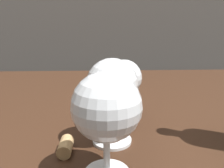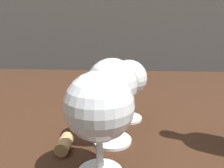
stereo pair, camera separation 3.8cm
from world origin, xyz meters
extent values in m
cube|color=#382114|center=(0.00, 0.00, 0.74)|extent=(1.15, 0.79, 0.03)
cylinder|color=white|center=(-0.02, -0.28, 0.79)|extent=(0.01, 0.01, 0.06)
sphere|color=white|center=(-0.02, -0.28, 0.86)|extent=(0.09, 0.09, 0.09)
ellipsoid|color=gold|center=(-0.02, -0.28, 0.85)|extent=(0.08, 0.08, 0.04)
cylinder|color=white|center=(-0.01, -0.19, 0.76)|extent=(0.07, 0.07, 0.00)
cylinder|color=white|center=(-0.01, -0.19, 0.80)|extent=(0.01, 0.01, 0.07)
sphere|color=white|center=(-0.01, -0.19, 0.86)|extent=(0.08, 0.08, 0.08)
ellipsoid|color=#380711|center=(-0.01, -0.19, 0.85)|extent=(0.07, 0.07, 0.03)
cylinder|color=white|center=(0.01, -0.09, 0.76)|extent=(0.06, 0.06, 0.00)
cylinder|color=white|center=(0.01, -0.09, 0.79)|extent=(0.01, 0.01, 0.06)
sphere|color=white|center=(0.01, -0.09, 0.85)|extent=(0.07, 0.07, 0.07)
ellipsoid|color=maroon|center=(0.01, -0.09, 0.84)|extent=(0.06, 0.06, 0.03)
cylinder|color=tan|center=(-0.09, -0.22, 0.77)|extent=(0.02, 0.04, 0.02)
camera|label=1|loc=(-0.03, -0.56, 0.96)|focal=38.45mm
camera|label=2|loc=(0.01, -0.56, 0.96)|focal=38.45mm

